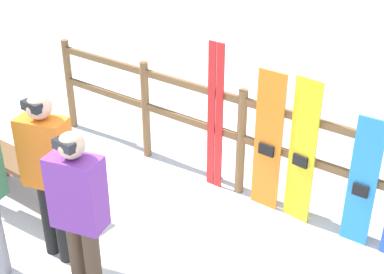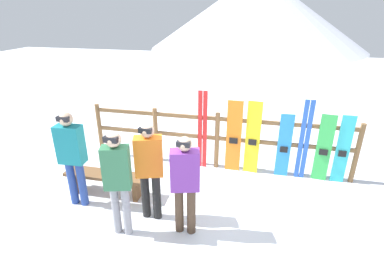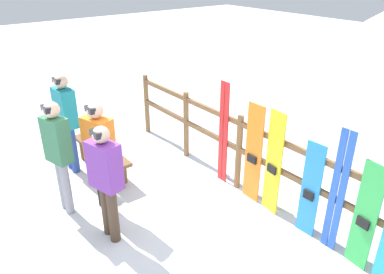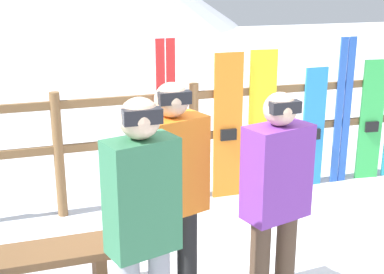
# 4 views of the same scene
# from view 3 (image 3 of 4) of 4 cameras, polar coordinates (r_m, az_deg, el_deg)

# --- Properties ---
(ground_plane) EXTENTS (40.00, 40.00, 0.00)m
(ground_plane) POSITION_cam_3_polar(r_m,az_deg,el_deg) (5.38, -7.67, -13.96)
(ground_plane) COLOR white
(fence) EXTENTS (5.64, 0.10, 1.26)m
(fence) POSITION_cam_3_polar(r_m,az_deg,el_deg) (5.90, 7.19, -1.40)
(fence) COLOR brown
(fence) RESTS_ON ground
(bench) EXTENTS (1.59, 0.36, 0.44)m
(bench) POSITION_cam_3_polar(r_m,az_deg,el_deg) (6.70, -13.66, -2.48)
(bench) COLOR brown
(bench) RESTS_ON ground
(person_teal) EXTENTS (0.45, 0.27, 1.73)m
(person_teal) POSITION_cam_3_polar(r_m,az_deg,el_deg) (6.61, -18.62, 2.94)
(person_teal) COLOR navy
(person_teal) RESTS_ON ground
(person_orange) EXTENTS (0.49, 0.36, 1.68)m
(person_orange) POSITION_cam_3_polar(r_m,az_deg,el_deg) (5.40, -13.89, -1.94)
(person_orange) COLOR black
(person_orange) RESTS_ON ground
(person_plaid_green) EXTENTS (0.43, 0.31, 1.71)m
(person_plaid_green) POSITION_cam_3_polar(r_m,az_deg,el_deg) (5.51, -19.74, -1.78)
(person_plaid_green) COLOR gray
(person_plaid_green) RESTS_ON ground
(person_purple) EXTENTS (0.47, 0.34, 1.63)m
(person_purple) POSITION_cam_3_polar(r_m,az_deg,el_deg) (4.82, -13.02, -5.86)
(person_purple) COLOR #4C3828
(person_purple) RESTS_ON ground
(ski_pair_red) EXTENTS (0.19, 0.02, 1.73)m
(ski_pair_red) POSITION_cam_3_polar(r_m,az_deg,el_deg) (6.02, 4.82, 0.51)
(ski_pair_red) COLOR red
(ski_pair_red) RESTS_ON ground
(snowboard_orange) EXTENTS (0.32, 0.06, 1.57)m
(snowboard_orange) POSITION_cam_3_polar(r_m,az_deg,el_deg) (5.63, 9.33, -2.57)
(snowboard_orange) COLOR orange
(snowboard_orange) RESTS_ON ground
(snowboard_yellow) EXTENTS (0.30, 0.08, 1.58)m
(snowboard_yellow) POSITION_cam_3_polar(r_m,az_deg,el_deg) (5.41, 12.31, -4.03)
(snowboard_yellow) COLOR yellow
(snowboard_yellow) RESTS_ON ground
(snowboard_blue) EXTENTS (0.27, 0.06, 1.36)m
(snowboard_blue) POSITION_cam_3_polar(r_m,az_deg,el_deg) (5.15, 17.58, -7.77)
(snowboard_blue) COLOR #288CE0
(snowboard_blue) RESTS_ON ground
(ski_pair_blue) EXTENTS (0.19, 0.02, 1.67)m
(ski_pair_blue) POSITION_cam_3_polar(r_m,az_deg,el_deg) (4.91, 21.30, -7.90)
(ski_pair_blue) COLOR blue
(ski_pair_blue) RESTS_ON ground
(snowboard_green) EXTENTS (0.29, 0.08, 1.41)m
(snowboard_green) POSITION_cam_3_polar(r_m,az_deg,el_deg) (4.85, 24.88, -11.07)
(snowboard_green) COLOR green
(snowboard_green) RESTS_ON ground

